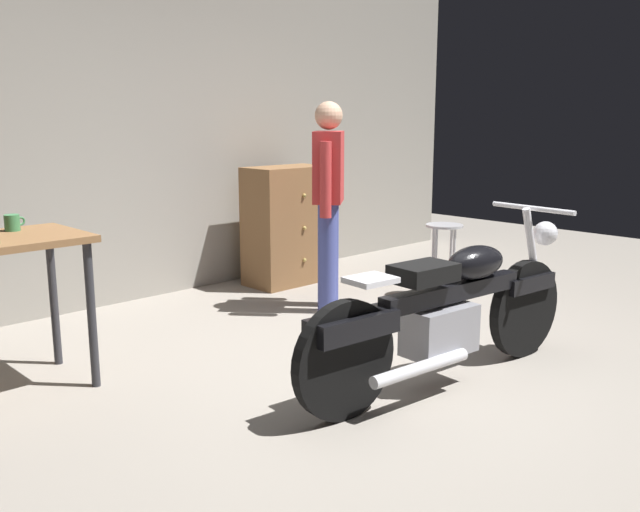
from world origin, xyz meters
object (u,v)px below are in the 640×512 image
object	(u,v)px
person_standing	(328,197)
motorcycle	(448,310)
shop_stool	(444,241)
wooden_dresser	(288,225)
mug_green_speckled	(12,223)

from	to	relation	value
person_standing	motorcycle	bearing A→B (deg)	28.97
person_standing	shop_stool	xyz separation A→B (m)	(0.99, -0.43, -0.43)
motorcycle	wooden_dresser	distance (m)	2.73
wooden_dresser	mug_green_speckled	distance (m)	2.87
person_standing	wooden_dresser	world-z (taller)	person_standing
motorcycle	shop_stool	world-z (taller)	motorcycle
shop_stool	mug_green_speckled	xyz separation A→B (m)	(-3.38, 0.63, 0.45)
wooden_dresser	shop_stool	bearing A→B (deg)	-64.94
shop_stool	person_standing	bearing A→B (deg)	156.63
motorcycle	shop_stool	xyz separation A→B (m)	(1.62, 1.20, 0.05)
shop_stool	mug_green_speckled	bearing A→B (deg)	169.51
motorcycle	shop_stool	distance (m)	2.02
motorcycle	mug_green_speckled	size ratio (longest dim) A/B	18.38
shop_stool	mug_green_speckled	world-z (taller)	mug_green_speckled
person_standing	shop_stool	size ratio (longest dim) A/B	2.61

